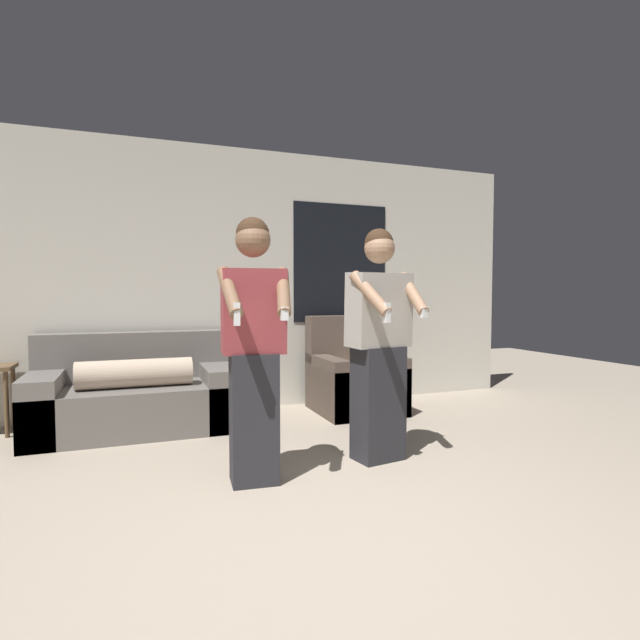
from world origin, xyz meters
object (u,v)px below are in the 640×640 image
(couch, at_px, (136,396))
(person_left, at_px, (254,348))
(armchair, at_px, (354,380))
(person_right, at_px, (379,344))

(couch, height_order, person_left, person_left)
(armchair, bearing_deg, person_left, -132.22)
(armchair, relative_size, person_left, 0.58)
(couch, xyz_separation_m, armchair, (2.11, -0.05, 0.02))
(person_right, bearing_deg, person_left, -172.88)
(couch, relative_size, person_right, 1.02)
(person_right, bearing_deg, couch, 137.87)
(armchair, xyz_separation_m, person_left, (-1.42, -1.56, 0.54))
(armchair, distance_m, person_right, 1.60)
(person_left, bearing_deg, person_right, 7.12)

